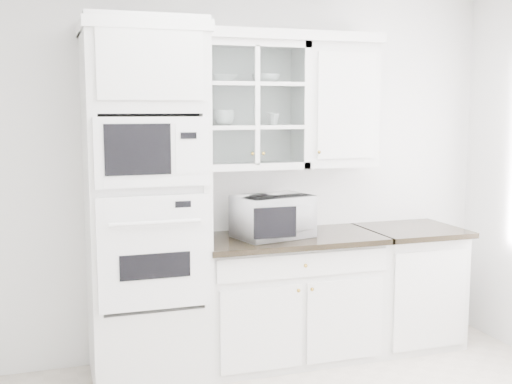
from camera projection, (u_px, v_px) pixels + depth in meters
name	position (u px, v px, depth m)	size (l,w,h in m)	color
room_shell	(309.00, 118.00, 3.48)	(4.00, 3.50, 2.70)	white
oven_column	(146.00, 204.00, 4.25)	(0.76, 0.68, 2.40)	silver
base_cabinet_run	(288.00, 296.00, 4.70)	(1.32, 0.67, 0.92)	silver
extra_base_cabinet	(408.00, 285.00, 5.00)	(0.72, 0.67, 0.92)	silver
upper_cabinet_glass	(250.00, 106.00, 4.57)	(0.80, 0.33, 0.90)	silver
upper_cabinet_solid	(336.00, 106.00, 4.78)	(0.55, 0.33, 0.90)	silver
crown_molding	(237.00, 35.00, 4.45)	(2.14, 0.38, 0.07)	white
countertop_microwave	(272.00, 216.00, 4.56)	(0.52, 0.43, 0.30)	white
bowl_a	(220.00, 79.00, 4.49)	(0.22, 0.22, 0.05)	white
bowl_b	(266.00, 79.00, 4.57)	(0.20, 0.20, 0.06)	white
cup_a	(224.00, 118.00, 4.52)	(0.14, 0.14, 0.11)	white
cup_b	(273.00, 119.00, 4.62)	(0.09, 0.09, 0.09)	white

